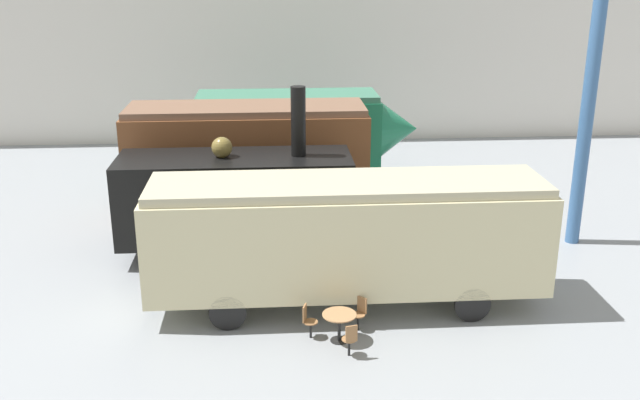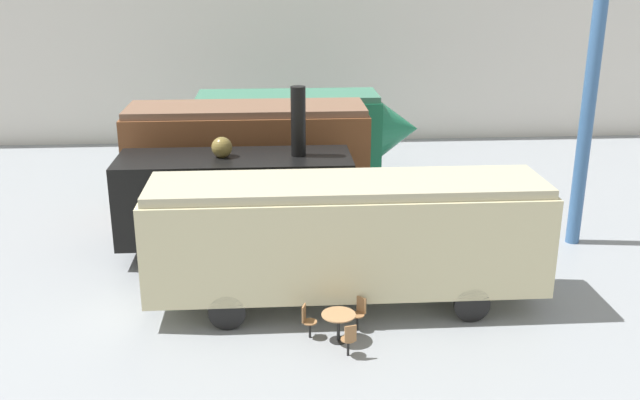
% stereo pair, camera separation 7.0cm
% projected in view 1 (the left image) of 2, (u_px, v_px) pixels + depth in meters
% --- Properties ---
extents(ground_plane, '(80.00, 80.00, 0.00)m').
position_uv_depth(ground_plane, '(335.00, 258.00, 22.47)').
color(ground_plane, gray).
extents(backdrop_wall, '(44.00, 0.15, 9.00)m').
position_uv_depth(backdrop_wall, '(308.00, 53.00, 35.68)').
color(backdrop_wall, silver).
rests_on(backdrop_wall, ground_plane).
extents(streamlined_locomotive, '(9.21, 2.66, 3.73)m').
position_uv_depth(streamlined_locomotive, '(305.00, 129.00, 29.68)').
color(streamlined_locomotive, '#196B47').
rests_on(streamlined_locomotive, ground_plane).
extents(passenger_coach_wooden, '(8.49, 2.74, 4.08)m').
position_uv_depth(passenger_coach_wooden, '(248.00, 151.00, 25.50)').
color(passenger_coach_wooden, brown).
rests_on(passenger_coach_wooden, ground_plane).
extents(steam_locomotive, '(7.21, 2.50, 5.33)m').
position_uv_depth(steam_locomotive, '(236.00, 196.00, 22.25)').
color(steam_locomotive, black).
rests_on(steam_locomotive, ground_plane).
extents(passenger_coach_vintage, '(10.48, 2.58, 3.52)m').
position_uv_depth(passenger_coach_vintage, '(347.00, 234.00, 18.83)').
color(passenger_coach_vintage, beige).
rests_on(passenger_coach_vintage, ground_plane).
extents(cafe_table_near, '(0.84, 0.84, 0.73)m').
position_uv_depth(cafe_table_near, '(339.00, 320.00, 17.40)').
color(cafe_table_near, black).
rests_on(cafe_table_near, ground_plane).
extents(cafe_chair_0, '(0.39, 0.37, 0.87)m').
position_uv_depth(cafe_chair_0, '(308.00, 319.00, 17.59)').
color(cafe_chair_0, black).
rests_on(cafe_chair_0, ground_plane).
extents(cafe_chair_1, '(0.36, 0.38, 0.87)m').
position_uv_depth(cafe_chair_1, '(350.00, 338.00, 16.71)').
color(cafe_chair_1, black).
rests_on(cafe_chair_1, ground_plane).
extents(cafe_chair_2, '(0.40, 0.40, 0.87)m').
position_uv_depth(cafe_chair_2, '(360.00, 311.00, 17.98)').
color(cafe_chair_2, black).
rests_on(cafe_chair_2, ground_plane).
extents(visitor_person, '(0.34, 0.34, 1.61)m').
position_uv_depth(visitor_person, '(286.00, 248.00, 20.98)').
color(visitor_person, '#262633').
rests_on(visitor_person, ground_plane).
extents(support_pillar, '(0.44, 0.44, 8.00)m').
position_uv_depth(support_pillar, '(586.00, 124.00, 22.49)').
color(support_pillar, '#386093').
rests_on(support_pillar, ground_plane).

